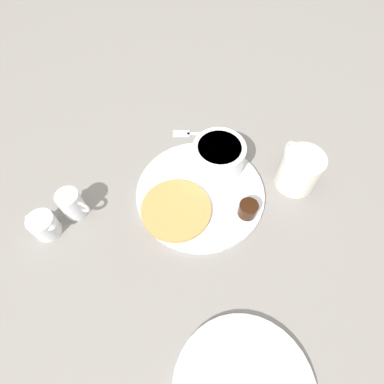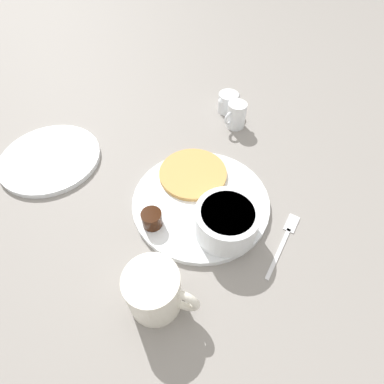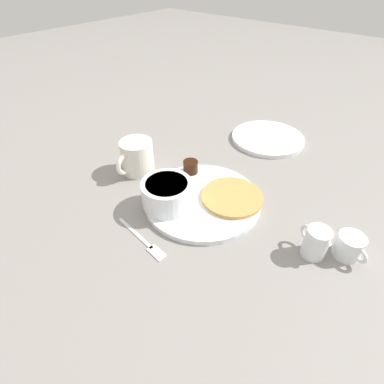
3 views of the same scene
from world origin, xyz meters
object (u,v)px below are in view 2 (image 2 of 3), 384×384
(coffee_mug, at_px, (155,291))
(creamer_pitcher_far, at_px, (228,102))
(bowl, at_px, (227,221))
(fork, at_px, (285,237))
(plate, at_px, (201,202))
(creamer_pitcher_near, at_px, (236,115))

(coffee_mug, relative_size, creamer_pitcher_far, 1.70)
(bowl, bearing_deg, fork, 19.76)
(coffee_mug, height_order, creamer_pitcher_far, coffee_mug)
(bowl, distance_m, fork, 0.12)
(plate, relative_size, fork, 1.81)
(plate, bearing_deg, creamer_pitcher_near, 93.78)
(bowl, distance_m, creamer_pitcher_far, 0.37)
(creamer_pitcher_near, distance_m, fork, 0.32)
(plate, bearing_deg, bowl, -34.58)
(bowl, height_order, coffee_mug, coffee_mug)
(creamer_pitcher_far, bearing_deg, coffee_mug, -82.45)
(creamer_pitcher_far, bearing_deg, creamer_pitcher_near, -53.04)
(plate, distance_m, coffee_mug, 0.21)
(bowl, distance_m, coffee_mug, 0.17)
(coffee_mug, relative_size, creamer_pitcher_near, 1.75)
(creamer_pitcher_near, height_order, fork, creamer_pitcher_near)
(plate, bearing_deg, coffee_mug, -86.43)
(bowl, xyz_separation_m, fork, (0.10, 0.04, -0.04))
(coffee_mug, bearing_deg, creamer_pitcher_near, 93.69)
(plate, relative_size, bowl, 2.41)
(fork, bearing_deg, plate, 177.10)
(plate, xyz_separation_m, creamer_pitcher_near, (-0.02, 0.25, 0.03))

